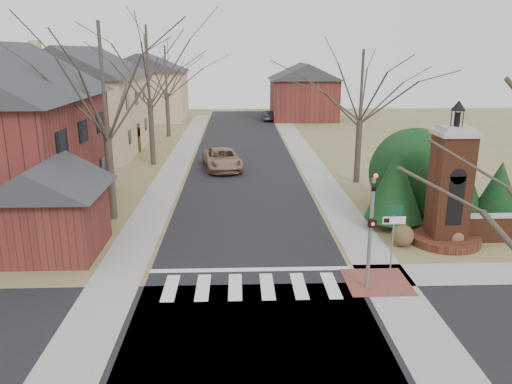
{
  "coord_description": "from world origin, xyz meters",
  "views": [
    {
      "loc": [
        -0.46,
        -16.13,
        8.5
      ],
      "look_at": [
        0.37,
        6.0,
        2.21
      ],
      "focal_mm": 35.0,
      "sensor_mm": 36.0,
      "label": 1
    }
  ],
  "objects_px": {
    "traffic_signal_pole": "(371,222)",
    "distant_car": "(268,116)",
    "sign_post": "(394,225)",
    "brick_gate_monument": "(449,197)",
    "pickup_truck": "(222,159)"
  },
  "relations": [
    {
      "from": "traffic_signal_pole",
      "to": "pickup_truck",
      "type": "bearing_deg",
      "value": 106.81
    },
    {
      "from": "sign_post",
      "to": "brick_gate_monument",
      "type": "bearing_deg",
      "value": 41.42
    },
    {
      "from": "distant_car",
      "to": "traffic_signal_pole",
      "type": "bearing_deg",
      "value": 88.73
    },
    {
      "from": "traffic_signal_pole",
      "to": "distant_car",
      "type": "xyz_separation_m",
      "value": [
        -0.9,
        46.13,
        -1.95
      ]
    },
    {
      "from": "traffic_signal_pole",
      "to": "pickup_truck",
      "type": "height_order",
      "value": "traffic_signal_pole"
    },
    {
      "from": "distant_car",
      "to": "brick_gate_monument",
      "type": "bearing_deg",
      "value": 95.25
    },
    {
      "from": "brick_gate_monument",
      "to": "distant_car",
      "type": "height_order",
      "value": "brick_gate_monument"
    },
    {
      "from": "sign_post",
      "to": "brick_gate_monument",
      "type": "height_order",
      "value": "brick_gate_monument"
    },
    {
      "from": "sign_post",
      "to": "brick_gate_monument",
      "type": "relative_size",
      "value": 0.42
    },
    {
      "from": "sign_post",
      "to": "distant_car",
      "type": "bearing_deg",
      "value": 92.81
    },
    {
      "from": "traffic_signal_pole",
      "to": "pickup_truck",
      "type": "distance_m",
      "value": 20.49
    },
    {
      "from": "sign_post",
      "to": "distant_car",
      "type": "distance_m",
      "value": 44.79
    },
    {
      "from": "pickup_truck",
      "to": "distant_car",
      "type": "xyz_separation_m",
      "value": [
        5.0,
        26.6,
        -0.12
      ]
    },
    {
      "from": "sign_post",
      "to": "distant_car",
      "type": "relative_size",
      "value": 0.71
    },
    {
      "from": "brick_gate_monument",
      "to": "traffic_signal_pole",
      "type": "bearing_deg",
      "value": -136.76
    }
  ]
}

